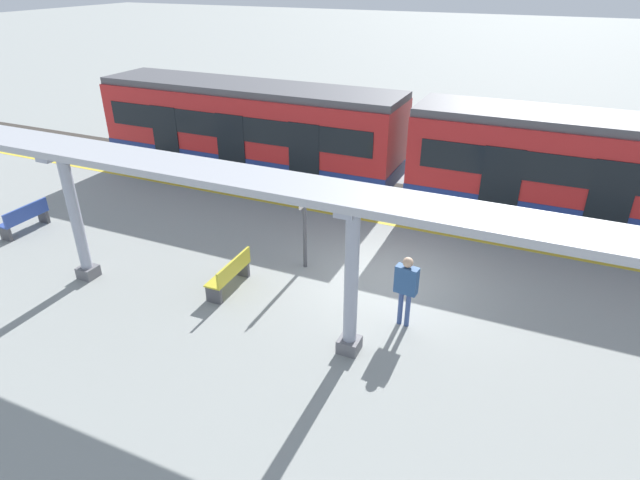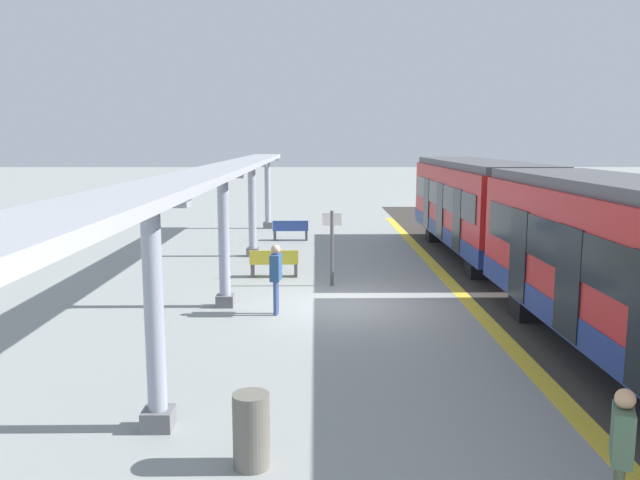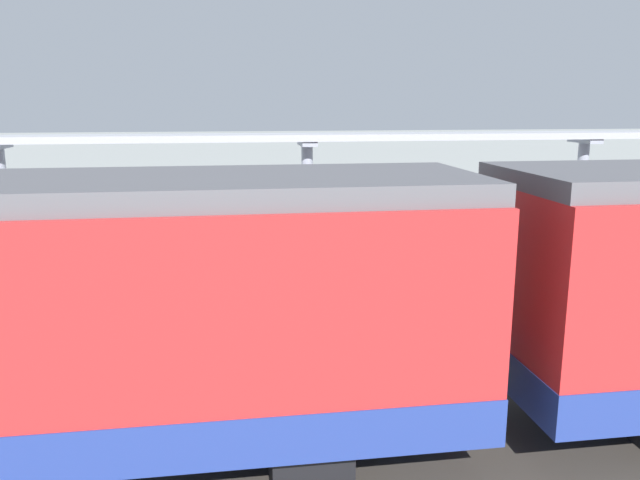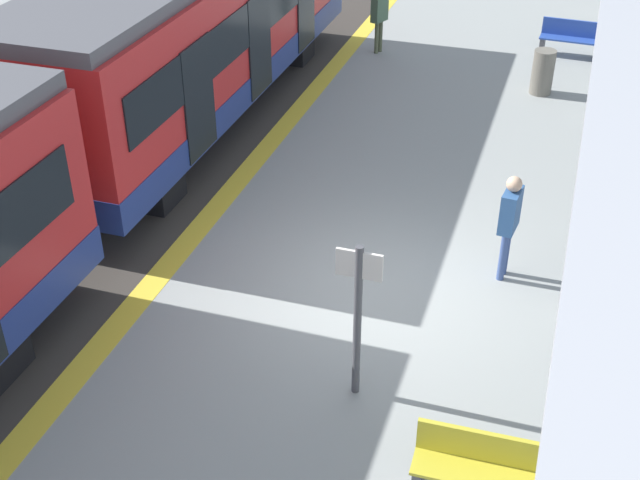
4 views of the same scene
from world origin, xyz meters
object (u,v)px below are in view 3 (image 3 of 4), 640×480
Objects in this scene: canopy_pillar_third at (307,209)px; passenger_by_the_benches at (282,248)px; bench_mid_platform at (457,264)px; canopy_pillar_second at (579,202)px; canopy_pillar_fourth at (5,216)px; platform_info_sign at (435,246)px.

passenger_by_the_benches is (-1.35, 0.77, -0.65)m from canopy_pillar_third.
canopy_pillar_third is at bearing 73.96° from bench_mid_platform.
canopy_pillar_second is 4.04m from bench_mid_platform.
canopy_pillar_second is 14.27m from canopy_pillar_fourth.
bench_mid_platform is (-1.02, -10.58, -1.28)m from canopy_pillar_fourth.
bench_mid_platform is at bearing -34.36° from platform_info_sign.
canopy_pillar_second reaches higher than bench_mid_platform.
canopy_pillar_third is 7.03m from canopy_pillar_fourth.
bench_mid_platform is (-1.02, 3.69, -1.28)m from canopy_pillar_second.
canopy_pillar_second is at bearing -90.00° from canopy_pillar_fourth.
canopy_pillar_second is 1.00× the size of canopy_pillar_fourth.
canopy_pillar_second reaches higher than passenger_by_the_benches.
bench_mid_platform is at bearing -85.67° from passenger_by_the_benches.
canopy_pillar_fourth is at bearing 90.00° from canopy_pillar_second.
canopy_pillar_fourth is 1.98× the size of passenger_by_the_benches.
canopy_pillar_second is 8.15m from passenger_by_the_benches.
canopy_pillar_third reaches higher than passenger_by_the_benches.
bench_mid_platform is at bearing 105.45° from canopy_pillar_second.
canopy_pillar_second is at bearing -74.55° from bench_mid_platform.
canopy_pillar_third is 1.98× the size of passenger_by_the_benches.
canopy_pillar_second is at bearing -90.00° from canopy_pillar_third.
platform_info_sign is (-1.76, 1.20, 0.89)m from bench_mid_platform.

